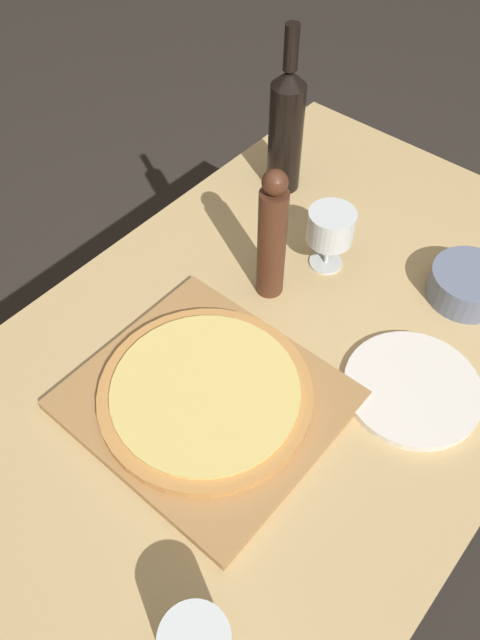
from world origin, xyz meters
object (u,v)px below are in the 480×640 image
Objects in this scene: wine_bottle at (286,128)px; pepper_mill at (272,238)px; small_bowl at (468,284)px; pizza at (205,393)px; wine_glass at (331,228)px.

pepper_mill is (0.17, -0.26, -0.01)m from wine_bottle.
wine_bottle is at bearing 175.51° from small_bowl.
small_bowl reaches higher than pizza.
wine_bottle reaches higher than wine_glass.
pepper_mill is (-0.08, 0.26, 0.10)m from pizza.
pepper_mill is 1.89× the size of small_bowl.
pizza is at bearing -113.25° from small_bowl.
wine_glass reaches higher than small_bowl.
wine_glass is (-0.04, 0.39, 0.06)m from pizza.
small_bowl is (0.46, -0.04, -0.11)m from wine_bottle.
wine_glass is at bearing -157.85° from small_bowl.
wine_bottle reaches higher than pepper_mill.
pepper_mill is at bearing 106.68° from pizza.
small_bowl is (0.21, 0.49, -0.00)m from pizza.
pepper_mill reaches higher than small_bowl.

